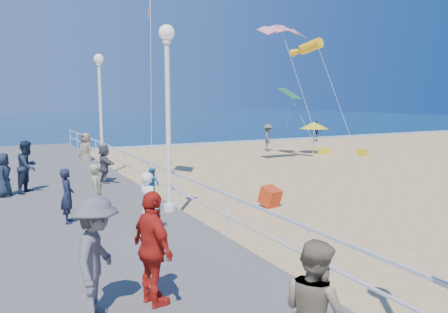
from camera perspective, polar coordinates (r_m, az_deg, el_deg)
name	(u,v)px	position (r m, az deg, el deg)	size (l,w,h in m)	color
ground	(313,204)	(15.73, 11.59, -6.08)	(160.00, 160.00, 0.00)	#DEB374
ocean	(62,121)	(77.51, -20.42, 4.37)	(160.00, 90.00, 0.05)	navy
surf_line	(141,147)	(33.94, -10.79, 1.26)	(160.00, 1.20, 0.04)	silver
boardwalk	(95,227)	(12.51, -16.47, -8.85)	(5.00, 44.00, 0.40)	slate
railing	(179,181)	(12.93, -5.93, -3.26)	(0.05, 42.00, 0.55)	white
lamp_post_mid	(168,99)	(12.60, -7.36, 7.47)	(0.44, 0.44, 5.32)	white
lamp_post_far	(100,99)	(21.27, -15.86, 7.25)	(0.44, 0.44, 5.32)	white
woman_holding_toddler	(149,205)	(10.49, -9.80, -6.25)	(0.57, 0.37, 1.57)	white
toddler_held	(152,184)	(10.57, -9.33, -3.55)	(0.39, 0.30, 0.80)	#3286BE
spectator_0	(67,196)	(12.25, -19.79, -4.85)	(0.53, 0.35, 1.46)	#171D34
spectator_1	(315,313)	(5.32, 11.77, -19.43)	(0.84, 0.65, 1.73)	gray
spectator_2	(97,257)	(6.91, -16.28, -12.54)	(1.20, 0.69, 1.86)	#58585D
spectator_3	(153,249)	(7.11, -9.27, -11.78)	(1.08, 0.45, 1.85)	red
spectator_4	(4,175)	(16.35, -26.83, -2.16)	(0.72, 0.47, 1.48)	#172233
spectator_5	(104,164)	(17.65, -15.37, -0.89)	(1.40, 0.45, 1.51)	#545358
spectator_6	(97,192)	(12.26, -16.24, -4.49)	(0.56, 0.37, 1.55)	#99986A
spectator_7	(28,167)	(16.71, -24.26, -1.21)	(0.89, 0.69, 1.83)	#1A253A
beach_walker_a	(268,138)	(30.76, 5.77, 2.47)	(1.24, 0.71, 1.92)	#55565A
beach_walker_b	(316,131)	(38.69, 11.92, 3.27)	(1.04, 0.43, 1.77)	#172233
beach_walker_c	(86,150)	(24.39, -17.56, 0.78)	(0.92, 0.60, 1.88)	#84765B
box_kite	(270,198)	(14.99, 6.04, -5.47)	(0.55, 0.55, 0.60)	red
beach_umbrella	(314,125)	(29.76, 11.68, 4.01)	(1.90, 1.90, 2.14)	white
beach_chair_left	(324,151)	(29.80, 12.88, 0.68)	(0.55, 0.55, 0.40)	yellow
beach_chair_right	(363,152)	(29.80, 17.67, 0.51)	(0.55, 0.55, 0.40)	gold
kite_parafoil	(283,28)	(24.00, 7.73, 16.29)	(2.71, 0.90, 0.30)	red
kite_windsock	(311,46)	(25.14, 11.28, 13.94)	(0.56, 0.56, 2.24)	yellow
kite_diamond_green	(289,94)	(28.38, 8.52, 8.14)	(1.33, 1.33, 0.02)	#27B87C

